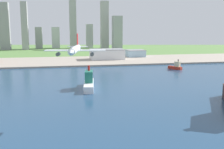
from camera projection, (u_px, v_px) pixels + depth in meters
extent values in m
plane|color=#5B8543|center=(71.00, 82.00, 309.38)|extent=(2400.00, 2400.00, 0.00)
cube|color=navy|center=(74.00, 95.00, 251.39)|extent=(840.00, 360.00, 0.15)
cube|color=#A5998A|center=(65.00, 61.00, 492.76)|extent=(840.00, 140.00, 2.50)
cylinder|color=white|center=(75.00, 50.00, 176.82)|extent=(10.98, 37.49, 4.26)
cone|color=white|center=(71.00, 52.00, 156.73)|extent=(4.83, 5.34, 4.04)
cube|color=white|center=(75.00, 50.00, 178.76)|extent=(39.81, 15.16, 0.50)
cube|color=red|center=(78.00, 41.00, 192.61)|extent=(1.31, 4.50, 10.22)
cube|color=white|center=(78.00, 47.00, 193.25)|extent=(14.54, 6.59, 0.36)
cylinder|color=#4C4F54|center=(92.00, 54.00, 178.25)|extent=(3.25, 5.57, 2.34)
cylinder|color=#4C4F54|center=(58.00, 54.00, 177.85)|extent=(3.25, 5.57, 2.34)
cube|color=white|center=(89.00, 86.00, 274.77)|extent=(15.30, 46.49, 6.37)
cube|color=#1E6B59|center=(89.00, 76.00, 276.38)|extent=(9.83, 17.34, 10.96)
cylinder|color=red|center=(89.00, 68.00, 277.30)|extent=(2.18, 2.18, 5.10)
cube|color=#B22D1E|center=(175.00, 68.00, 405.76)|extent=(15.91, 21.35, 4.00)
cube|color=beige|center=(177.00, 64.00, 401.96)|extent=(7.98, 9.05, 7.58)
cylinder|color=black|center=(178.00, 60.00, 400.28)|extent=(1.32, 1.32, 3.20)
cube|color=white|center=(107.00, 54.00, 515.49)|extent=(61.02, 37.64, 17.40)
cube|color=gray|center=(107.00, 49.00, 513.95)|extent=(62.24, 38.40, 1.20)
cube|color=#99BCD1|center=(135.00, 53.00, 561.43)|extent=(35.03, 33.11, 12.49)
cube|color=gray|center=(135.00, 50.00, 560.30)|extent=(35.73, 33.78, 1.20)
cube|color=gray|center=(5.00, 26.00, 761.04)|extent=(25.79, 25.50, 128.30)
cube|color=#9B999F|center=(25.00, 26.00, 764.25)|extent=(16.86, 22.61, 130.66)
cube|color=gray|center=(39.00, 38.00, 810.48)|extent=(19.36, 18.53, 62.60)
cube|color=#B6BCBB|center=(56.00, 38.00, 831.16)|extent=(22.85, 27.75, 62.49)
cube|color=#A0A2A4|center=(73.00, 24.00, 828.07)|extent=(20.08, 15.53, 140.63)
cube|color=#A7A9AE|center=(89.00, 36.00, 852.03)|extent=(20.04, 16.73, 71.31)
cube|color=#A2A1A4|center=(104.00, 25.00, 828.12)|extent=(23.00, 19.10, 138.22)
cube|color=#979AA1|center=(117.00, 32.00, 815.01)|extent=(27.00, 26.28, 94.59)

